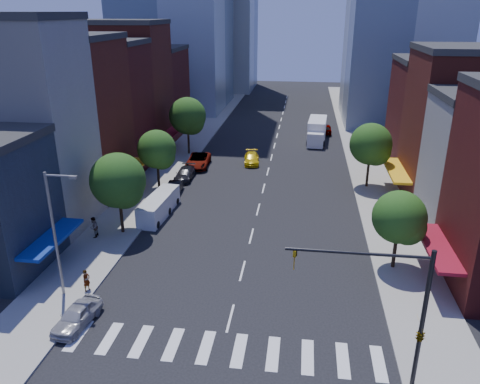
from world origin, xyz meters
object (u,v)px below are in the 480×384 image
at_px(parked_car_second, 174,188).
at_px(traffic_car_far, 326,129).
at_px(parked_car_rear, 185,174).
at_px(box_truck, 317,131).
at_px(cargo_van_far, 163,201).
at_px(parked_car_third, 198,161).
at_px(pedestrian_near, 87,280).
at_px(traffic_car_oncoming, 315,137).
at_px(cargo_van_near, 154,211).
at_px(pedestrian_far, 94,227).
at_px(parked_car_front, 77,316).
at_px(taxi, 252,158).

distance_m(parked_car_second, traffic_car_far, 34.10).
relative_size(parked_car_rear, box_truck, 0.55).
distance_m(cargo_van_far, box_truck, 32.49).
distance_m(parked_car_third, pedestrian_near, 29.16).
xyz_separation_m(parked_car_second, traffic_car_oncoming, (15.46, 23.62, 0.15)).
height_order(cargo_van_near, cargo_van_far, cargo_van_near).
xyz_separation_m(parked_car_second, pedestrian_far, (-4.06, -11.45, 0.44)).
height_order(cargo_van_far, box_truck, box_truck).
height_order(box_truck, pedestrian_near, box_truck).
xyz_separation_m(traffic_car_far, pedestrian_near, (-18.20, -48.94, 0.18)).
height_order(parked_car_third, parked_car_rear, parked_car_third).
height_order(traffic_car_far, box_truck, box_truck).
distance_m(parked_car_front, cargo_van_far, 18.66).
bearing_deg(parked_car_front, pedestrian_near, 112.99).
bearing_deg(taxi, parked_car_second, -127.45).
relative_size(traffic_car_far, pedestrian_near, 2.83).
bearing_deg(traffic_car_oncoming, pedestrian_near, 71.75).
xyz_separation_m(parked_car_rear, traffic_car_oncoming, (15.46, 18.93, 0.11)).
relative_size(pedestrian_near, pedestrian_far, 0.87).
bearing_deg(parked_car_second, cargo_van_far, -92.22).
relative_size(parked_car_front, traffic_car_oncoming, 0.85).
xyz_separation_m(parked_car_third, traffic_car_oncoming, (14.94, 13.99, -0.02)).
xyz_separation_m(parked_car_front, cargo_van_far, (0.07, 18.65, 0.26)).
distance_m(cargo_van_near, traffic_car_oncoming, 34.44).
relative_size(parked_car_rear, pedestrian_near, 2.89).
bearing_deg(traffic_car_oncoming, cargo_van_near, 65.97).
distance_m(parked_car_rear, cargo_van_near, 11.85).
relative_size(parked_car_front, parked_car_second, 1.06).
bearing_deg(traffic_car_oncoming, parked_car_second, 59.45).
relative_size(taxi, box_truck, 0.54).
distance_m(parked_car_third, pedestrian_far, 21.57).
bearing_deg(cargo_van_far, parked_car_third, 93.63).
bearing_deg(parked_car_front, parked_car_second, 97.46).
bearing_deg(parked_car_rear, parked_car_second, -91.03).
distance_m(parked_car_front, pedestrian_near, 3.75).
xyz_separation_m(traffic_car_far, box_truck, (-1.54, -5.39, 0.82)).
bearing_deg(parked_car_front, box_truck, 79.09).
distance_m(box_truck, pedestrian_near, 46.63).
relative_size(cargo_van_near, traffic_car_far, 1.04).
bearing_deg(cargo_van_near, parked_car_front, -86.59).
bearing_deg(parked_car_third, pedestrian_far, -105.82).
bearing_deg(parked_car_second, box_truck, 53.80).
relative_size(parked_car_third, pedestrian_near, 3.61).
height_order(taxi, traffic_car_oncoming, traffic_car_oncoming).
bearing_deg(box_truck, parked_car_rear, -124.92).
height_order(parked_car_front, pedestrian_near, pedestrian_near).
bearing_deg(cargo_van_near, cargo_van_far, 91.74).
bearing_deg(traffic_car_oncoming, parked_car_front, 74.34).
height_order(cargo_van_far, pedestrian_near, cargo_van_far).
bearing_deg(pedestrian_far, traffic_car_far, 146.99).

